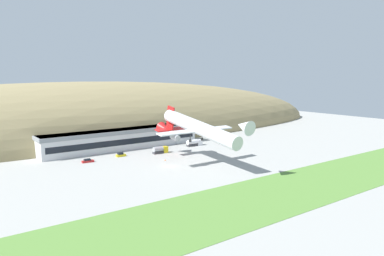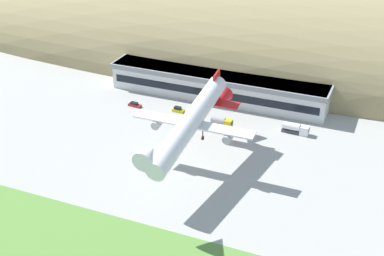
# 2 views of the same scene
# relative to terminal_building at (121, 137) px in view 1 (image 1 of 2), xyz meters

# --- Properties ---
(ground_plane) EXTENTS (421.98, 421.98, 0.00)m
(ground_plane) POSITION_rel_terminal_building_xyz_m (-1.40, -42.22, -5.18)
(ground_plane) COLOR #9E9E99
(grass_strip_foreground) EXTENTS (379.78, 28.82, 0.08)m
(grass_strip_foreground) POSITION_rel_terminal_building_xyz_m (-1.40, -87.15, -5.14)
(grass_strip_foreground) COLOR #568438
(grass_strip_foreground) RESTS_ON ground_plane
(hill_backdrop) EXTENTS (358.95, 80.06, 59.79)m
(hill_backdrop) POSITION_rel_terminal_building_xyz_m (-2.92, 40.14, -5.18)
(hill_backdrop) COLOR #8E7F56
(hill_backdrop) RESTS_ON ground_plane
(terminal_building) EXTENTS (75.66, 16.10, 9.13)m
(terminal_building) POSITION_rel_terminal_building_xyz_m (0.00, 0.00, 0.00)
(terminal_building) COLOR silver
(terminal_building) RESTS_ON ground_plane
(cargo_airplane) EXTENTS (33.15, 53.57, 13.22)m
(cargo_airplane) POSITION_rel_terminal_building_xyz_m (9.25, -46.34, 8.68)
(cargo_airplane) COLOR silver
(service_car_0) EXTENTS (4.02, 1.86, 1.67)m
(service_car_0) POSITION_rel_terminal_building_xyz_m (-8.05, -16.37, -4.49)
(service_car_0) COLOR gold
(service_car_0) RESTS_ON ground_plane
(service_car_1) EXTENTS (4.66, 2.03, 1.41)m
(service_car_1) POSITION_rel_terminal_building_xyz_m (-22.97, -18.29, -4.59)
(service_car_1) COLOR #B21E1E
(service_car_1) RESTS_ON ground_plane
(fuel_truck) EXTENTS (6.91, 2.41, 3.03)m
(fuel_truck) POSITION_rel_terminal_building_xyz_m (8.55, -20.73, -3.70)
(fuel_truck) COLOR gold
(fuel_truck) RESTS_ON ground_plane
(box_truck) EXTENTS (8.16, 2.47, 3.13)m
(box_truck) POSITION_rel_terminal_building_xyz_m (30.38, -16.08, -3.68)
(box_truck) COLOR silver
(box_truck) RESTS_ON ground_plane
(traffic_cone_0) EXTENTS (0.52, 0.52, 0.58)m
(traffic_cone_0) POSITION_rel_terminal_building_xyz_m (2.81, -33.54, -4.90)
(traffic_cone_0) COLOR orange
(traffic_cone_0) RESTS_ON ground_plane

